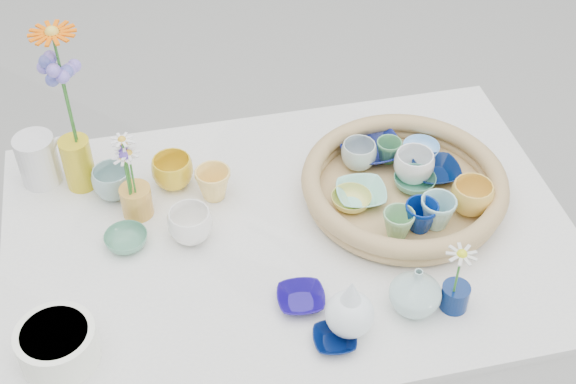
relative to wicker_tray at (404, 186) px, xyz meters
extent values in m
imported|color=navy|center=(-0.04, 0.15, 0.00)|extent=(0.15, 0.15, 0.04)
imported|color=#02123A|center=(0.09, 0.04, -0.01)|extent=(0.11, 0.11, 0.03)
imported|color=gold|center=(0.13, -0.09, 0.02)|extent=(0.12, 0.12, 0.08)
imported|color=#529C7D|center=(0.03, 0.01, -0.01)|extent=(0.11, 0.11, 0.03)
imported|color=#80BA7E|center=(-0.06, -0.12, 0.01)|extent=(0.07, 0.07, 0.07)
imported|color=#88D8C1|center=(-0.10, 0.00, -0.01)|extent=(0.13, 0.13, 0.03)
imported|color=#B3C6BE|center=(-0.08, 0.11, 0.01)|extent=(0.09, 0.09, 0.07)
imported|color=white|center=(0.04, 0.04, 0.02)|extent=(0.11, 0.11, 0.07)
imported|color=#85C4FF|center=(0.08, 0.12, -0.01)|extent=(0.11, 0.11, 0.03)
imported|color=navy|center=(0.00, -0.12, 0.01)|extent=(0.08, 0.08, 0.07)
imported|color=#DDD861|center=(-0.13, -0.01, -0.01)|extent=(0.10, 0.10, 0.03)
imported|color=#9AD5CE|center=(0.04, -0.11, 0.02)|extent=(0.10, 0.10, 0.07)
imported|color=#4C905D|center=(0.00, 0.12, 0.01)|extent=(0.07, 0.07, 0.06)
imported|color=gold|center=(-0.51, 0.17, 0.00)|extent=(0.12, 0.12, 0.08)
imported|color=#FFD36B|center=(-0.43, 0.10, 0.00)|extent=(0.09, 0.09, 0.08)
imported|color=#508A6C|center=(-0.64, -0.01, -0.02)|extent=(0.11, 0.11, 0.03)
imported|color=white|center=(-0.50, -0.02, 0.00)|extent=(0.12, 0.12, 0.08)
imported|color=#14096E|center=(-0.30, -0.25, -0.03)|extent=(0.11, 0.11, 0.02)
imported|color=#90B3B1|center=(-0.65, 0.16, 0.00)|extent=(0.12, 0.12, 0.08)
imported|color=#04113E|center=(-0.26, -0.36, -0.03)|extent=(0.09, 0.09, 0.02)
imported|color=#A7CCC7|center=(-0.08, -0.31, 0.02)|extent=(0.14, 0.14, 0.11)
cylinder|color=#061B51|center=(0.00, -0.33, -0.01)|extent=(0.07, 0.07, 0.06)
cylinder|color=gold|center=(-0.73, 0.21, 0.03)|extent=(0.09, 0.09, 0.13)
cylinder|color=gold|center=(-0.60, 0.09, 0.00)|extent=(0.08, 0.08, 0.08)
camera|label=1|loc=(-0.56, -1.26, 1.25)|focal=50.00mm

